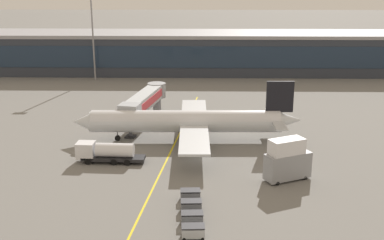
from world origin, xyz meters
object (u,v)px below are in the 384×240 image
object	(u,v)px
catering_lift	(287,160)
baggage_cart_1	(192,218)
fuel_tanker	(106,152)
baggage_cart_2	(191,206)
main_airliner	(187,121)
baggage_cart_3	(190,195)
baggage_cart_0	(193,231)

from	to	relation	value
catering_lift	baggage_cart_1	bearing A→B (deg)	-135.31
fuel_tanker	baggage_cart_2	distance (m)	21.69
main_airliner	catering_lift	bearing A→B (deg)	-49.02
main_airliner	baggage_cart_1	world-z (taller)	main_airliner
fuel_tanker	baggage_cart_2	xyz separation A→B (m)	(13.90, -16.62, -0.96)
catering_lift	baggage_cart_3	bearing A→B (deg)	-153.29
baggage_cart_3	baggage_cart_2	bearing A→B (deg)	-86.85
baggage_cart_1	baggage_cart_2	bearing A→B (deg)	93.15
baggage_cart_0	baggage_cart_1	distance (m)	3.20
baggage_cart_1	baggage_cart_3	bearing A→B (deg)	93.15
fuel_tanker	baggage_cart_3	world-z (taller)	fuel_tanker
catering_lift	baggage_cart_2	distance (m)	17.20
main_airliner	baggage_cart_0	distance (m)	33.91
fuel_tanker	baggage_cart_1	bearing A→B (deg)	-54.62
baggage_cart_0	main_airliner	bearing A→B (deg)	92.72
fuel_tanker	catering_lift	world-z (taller)	catering_lift
baggage_cart_1	baggage_cart_2	distance (m)	3.20
baggage_cart_3	baggage_cart_1	bearing A→B (deg)	-86.85
main_airliner	baggage_cart_1	xyz separation A→B (m)	(1.42, -30.55, -2.90)
baggage_cart_2	baggage_cart_3	size ratio (longest dim) A/B	1.00
baggage_cart_0	baggage_cart_3	bearing A→B (deg)	93.15
baggage_cart_1	main_airliner	bearing A→B (deg)	92.67
baggage_cart_2	baggage_cart_3	bearing A→B (deg)	93.15
baggage_cart_2	baggage_cart_3	world-z (taller)	same
catering_lift	baggage_cart_1	size ratio (longest dim) A/B	2.64
baggage_cart_1	baggage_cart_3	distance (m)	6.40
main_airliner	baggage_cart_2	distance (m)	27.54
fuel_tanker	baggage_cart_3	xyz separation A→B (m)	(13.72, -13.43, -0.96)
catering_lift	baggage_cart_3	xyz separation A→B (m)	(-13.86, -6.97, -2.28)
main_airliner	fuel_tanker	bearing A→B (deg)	-139.68
main_airliner	baggage_cart_1	size ratio (longest dim) A/B	15.02
fuel_tanker	baggage_cart_1	size ratio (longest dim) A/B	3.99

